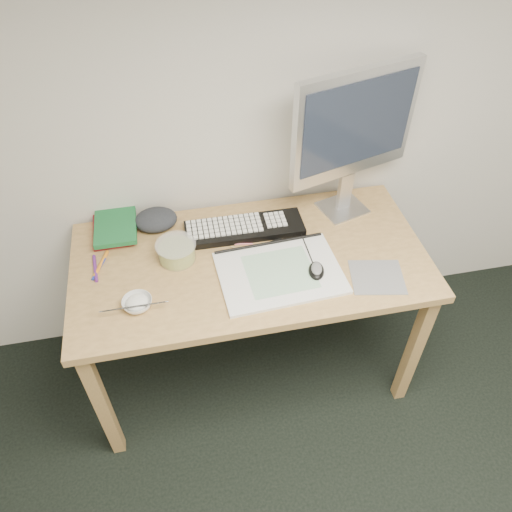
% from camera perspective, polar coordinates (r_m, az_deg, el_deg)
% --- Properties ---
extents(desk, '(1.40, 0.70, 0.75)m').
position_cam_1_polar(desk, '(2.03, -0.63, -1.88)').
color(desk, tan).
rests_on(desk, ground).
extents(mousepad, '(0.23, 0.21, 0.00)m').
position_cam_1_polar(mousepad, '(1.95, 13.67, -2.35)').
color(mousepad, slate).
rests_on(mousepad, desk).
extents(sketchpad, '(0.48, 0.36, 0.01)m').
position_cam_1_polar(sketchpad, '(1.91, 2.75, -1.93)').
color(sketchpad, white).
rests_on(sketchpad, desk).
extents(keyboard, '(0.49, 0.16, 0.03)m').
position_cam_1_polar(keyboard, '(2.08, -1.33, 3.16)').
color(keyboard, black).
rests_on(keyboard, desk).
extents(monitor, '(0.53, 0.21, 0.63)m').
position_cam_1_polar(monitor, '(2.01, 11.19, 14.12)').
color(monitor, silver).
rests_on(monitor, desk).
extents(mouse, '(0.08, 0.11, 0.03)m').
position_cam_1_polar(mouse, '(1.90, 6.94, -1.46)').
color(mouse, black).
rests_on(mouse, sketchpad).
extents(rice_bowl, '(0.12, 0.12, 0.03)m').
position_cam_1_polar(rice_bowl, '(1.84, -13.40, -5.30)').
color(rice_bowl, white).
rests_on(rice_bowl, desk).
extents(chopsticks, '(0.23, 0.02, 0.02)m').
position_cam_1_polar(chopsticks, '(1.81, -13.76, -5.64)').
color(chopsticks, '#B8B8BB').
rests_on(chopsticks, rice_bowl).
extents(fruit_tub, '(0.19, 0.19, 0.08)m').
position_cam_1_polar(fruit_tub, '(1.97, -9.07, 0.53)').
color(fruit_tub, '#EAEC53').
rests_on(fruit_tub, desk).
extents(book_red, '(0.16, 0.22, 0.02)m').
position_cam_1_polar(book_red, '(2.16, -16.01, 2.91)').
color(book_red, maroon).
rests_on(book_red, desk).
extents(book_green, '(0.17, 0.23, 0.02)m').
position_cam_1_polar(book_green, '(2.14, -15.77, 3.27)').
color(book_green, '#196733').
rests_on(book_green, book_red).
extents(cloth_lump, '(0.18, 0.16, 0.06)m').
position_cam_1_polar(cloth_lump, '(2.14, -11.37, 4.09)').
color(cloth_lump, '#282B30').
rests_on(cloth_lump, desk).
extents(pencil_pink, '(0.19, 0.04, 0.01)m').
position_cam_1_polar(pencil_pink, '(2.03, -3.11, 1.36)').
color(pencil_pink, pink).
rests_on(pencil_pink, desk).
extents(pencil_tan, '(0.15, 0.13, 0.01)m').
position_cam_1_polar(pencil_tan, '(1.98, -0.57, 0.16)').
color(pencil_tan, tan).
rests_on(pencil_tan, desk).
extents(pencil_black, '(0.18, 0.05, 0.01)m').
position_cam_1_polar(pencil_black, '(2.03, 1.36, 1.50)').
color(pencil_black, black).
rests_on(pencil_black, desk).
extents(marker_blue, '(0.05, 0.11, 0.01)m').
position_cam_1_polar(marker_blue, '(2.01, -17.53, -1.41)').
color(marker_blue, '#1D33A0').
rests_on(marker_blue, desk).
extents(marker_orange, '(0.06, 0.13, 0.01)m').
position_cam_1_polar(marker_orange, '(2.03, -17.29, -0.86)').
color(marker_orange, orange).
rests_on(marker_orange, desk).
extents(marker_purple, '(0.03, 0.14, 0.01)m').
position_cam_1_polar(marker_purple, '(2.02, -17.90, -1.35)').
color(marker_purple, '#5C227D').
rests_on(marker_purple, desk).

